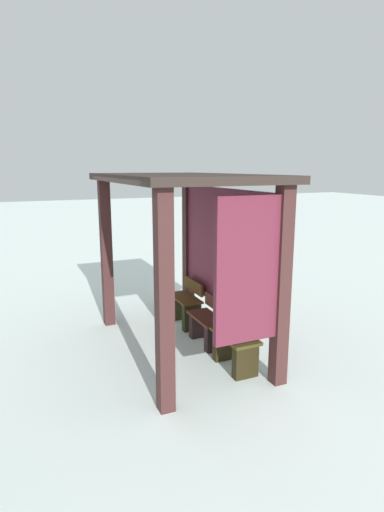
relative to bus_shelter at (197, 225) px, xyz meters
name	(u,v)px	position (x,y,z in m)	size (l,w,h in m)	color
ground_plane	(180,348)	(-0.12, -0.23, -1.85)	(60.00, 60.00, 0.00)	white
bus_shelter	(197,225)	(0.00, 0.00, 0.00)	(3.18, 1.85, 2.54)	#412322
bench_left_inside	(186,306)	(-0.97, 0.23, -1.53)	(0.75, 0.35, 0.77)	#533415
bench_center_inside	(208,325)	(-0.12, 0.23, -1.55)	(0.75, 0.35, 0.71)	#54291E
bench_right_inside	(236,345)	(0.74, 0.23, -1.53)	(0.75, 0.39, 0.76)	#433C19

